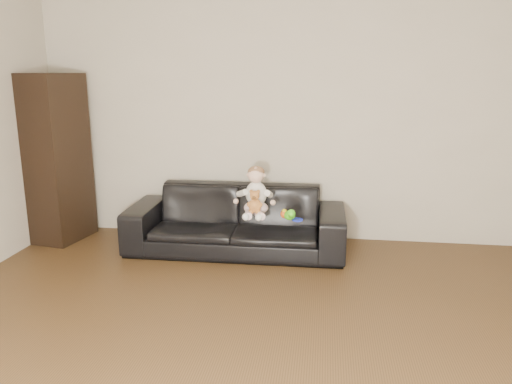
# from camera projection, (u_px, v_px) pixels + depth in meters

# --- Properties ---
(wall_back) EXTENTS (5.00, 0.00, 5.00)m
(wall_back) POSITION_uv_depth(u_px,v_px,m) (277.00, 116.00, 5.18)
(wall_back) COLOR #B7AD99
(wall_back) RESTS_ON ground
(sofa) EXTENTS (2.15, 0.86, 0.63)m
(sofa) POSITION_uv_depth(u_px,v_px,m) (236.00, 220.00, 4.98)
(sofa) COLOR black
(sofa) RESTS_ON floor
(cabinet) EXTENTS (0.53, 0.66, 1.74)m
(cabinet) POSITION_uv_depth(u_px,v_px,m) (57.00, 159.00, 5.20)
(cabinet) COLOR black
(cabinet) RESTS_ON floor
(shelf_item) EXTENTS (0.22, 0.28, 0.28)m
(shelf_item) POSITION_uv_depth(u_px,v_px,m) (55.00, 121.00, 5.10)
(shelf_item) COLOR silver
(shelf_item) RESTS_ON cabinet
(baby) EXTENTS (0.35, 0.42, 0.47)m
(baby) POSITION_uv_depth(u_px,v_px,m) (256.00, 194.00, 4.76)
(baby) COLOR silver
(baby) RESTS_ON sofa
(teddy_bear) EXTENTS (0.12, 0.13, 0.22)m
(teddy_bear) POSITION_uv_depth(u_px,v_px,m) (255.00, 202.00, 4.63)
(teddy_bear) COLOR #B46F33
(teddy_bear) RESTS_ON sofa
(toy_green) EXTENTS (0.13, 0.14, 0.09)m
(toy_green) POSITION_uv_depth(u_px,v_px,m) (290.00, 215.00, 4.63)
(toy_green) COLOR #46CF18
(toy_green) RESTS_ON sofa
(toy_rattle) EXTENTS (0.10, 0.10, 0.08)m
(toy_rattle) POSITION_uv_depth(u_px,v_px,m) (284.00, 214.00, 4.68)
(toy_rattle) COLOR #E8591B
(toy_rattle) RESTS_ON sofa
(toy_blue_disc) EXTENTS (0.10, 0.10, 0.01)m
(toy_blue_disc) POSITION_uv_depth(u_px,v_px,m) (297.00, 220.00, 4.62)
(toy_blue_disc) COLOR #192BCF
(toy_blue_disc) RESTS_ON sofa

